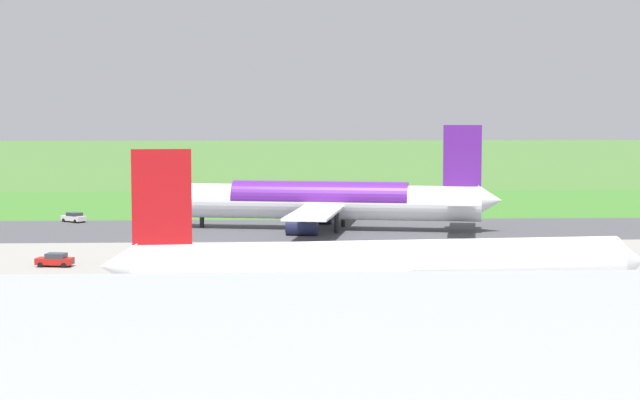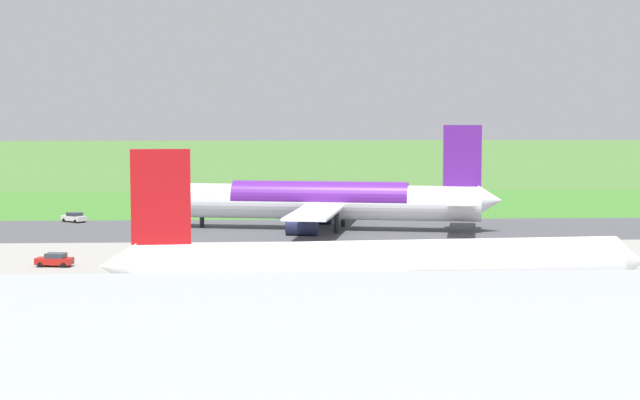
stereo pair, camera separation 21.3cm
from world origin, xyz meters
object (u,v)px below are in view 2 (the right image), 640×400
at_px(service_car_followme, 55,260).
at_px(service_car_ops, 74,217).
at_px(airliner_parked_mid, 378,266).
at_px(airliner_main, 322,201).
at_px(no_stopping_sign, 178,203).
at_px(traffic_cone_orange, 162,208).

relative_size(service_car_followme, service_car_ops, 1.02).
xyz_separation_m(airliner_parked_mid, service_car_ops, (41.14, -74.83, -3.22)).
bearing_deg(airliner_main, service_car_ops, -16.92).
xyz_separation_m(service_car_followme, no_stopping_sign, (-9.00, -62.93, 0.77)).
distance_m(airliner_parked_mid, traffic_cone_orange, 99.43).
relative_size(airliner_parked_mid, no_stopping_sign, 18.66).
bearing_deg(service_car_ops, service_car_followme, 97.58).
relative_size(service_car_ops, traffic_cone_orange, 7.95).
xyz_separation_m(airliner_main, no_stopping_sign, (23.88, -27.52, -2.74)).
relative_size(no_stopping_sign, traffic_cone_orange, 4.97).
relative_size(airliner_main, airliner_parked_mid, 1.06).
bearing_deg(traffic_cone_orange, airliner_main, 130.31).
bearing_deg(service_car_ops, airliner_parked_mid, 118.80).
height_order(service_car_ops, traffic_cone_orange, service_car_ops).
bearing_deg(traffic_cone_orange, service_car_followme, 85.19).
bearing_deg(service_car_ops, traffic_cone_orange, -120.72).
xyz_separation_m(service_car_ops, traffic_cone_orange, (-11.97, -20.15, -0.57)).
bearing_deg(traffic_cone_orange, service_car_ops, 59.28).
height_order(service_car_ops, no_stopping_sign, no_stopping_sign).
distance_m(airliner_main, no_stopping_sign, 36.54).
distance_m(airliner_parked_mid, no_stopping_sign, 94.08).
bearing_deg(no_stopping_sign, service_car_ops, 45.56).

